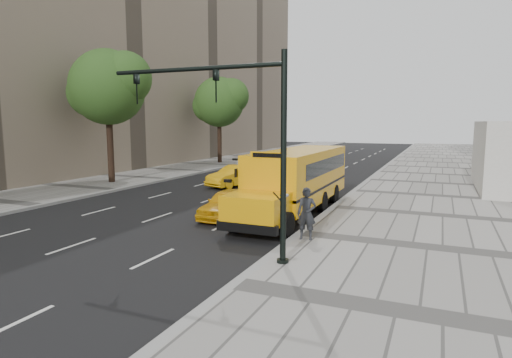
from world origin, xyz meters
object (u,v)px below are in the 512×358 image
at_px(tree_c, 220,102).
at_px(taxi_far, 235,176).
at_px(tree_b, 109,87).
at_px(pedestrian, 307,214).
at_px(taxi_near, 228,203).
at_px(school_bus, 299,176).
at_px(traffic_signal, 240,131).

relative_size(tree_c, taxi_far, 2.07).
height_order(tree_b, pedestrian, tree_b).
bearing_deg(taxi_far, taxi_near, -47.58).
bearing_deg(tree_c, taxi_far, -58.36).
relative_size(school_bus, pedestrian, 6.14).
bearing_deg(taxi_near, traffic_signal, -59.66).
bearing_deg(tree_b, taxi_near, -27.09).
bearing_deg(taxi_near, tree_c, 118.47).
height_order(tree_c, traffic_signal, tree_c).
distance_m(school_bus, taxi_near, 3.84).
relative_size(tree_c, pedestrian, 4.77).
relative_size(pedestrian, traffic_signal, 0.29).
xyz_separation_m(taxi_near, traffic_signal, (3.19, -5.37, 3.43)).
distance_m(tree_b, taxi_far, 10.68).
bearing_deg(tree_c, school_bus, -53.03).
relative_size(taxi_far, traffic_signal, 0.68).
distance_m(tree_c, pedestrian, 30.72).
bearing_deg(school_bus, traffic_signal, -85.09).
distance_m(taxi_near, pedestrian, 5.21).
distance_m(tree_c, traffic_signal, 32.01).
relative_size(tree_b, traffic_signal, 1.46).
height_order(taxi_near, taxi_far, taxi_far).
relative_size(tree_b, taxi_near, 2.41).
bearing_deg(school_bus, taxi_far, 136.69).
relative_size(taxi_near, pedestrian, 2.06).
relative_size(taxi_near, taxi_far, 0.89).
bearing_deg(pedestrian, tree_b, 142.89).
relative_size(school_bus, taxi_far, 2.67).
height_order(taxi_near, traffic_signal, traffic_signal).
distance_m(tree_c, school_bus, 25.22).
bearing_deg(school_bus, tree_b, 166.23).
relative_size(tree_c, school_bus, 0.78).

